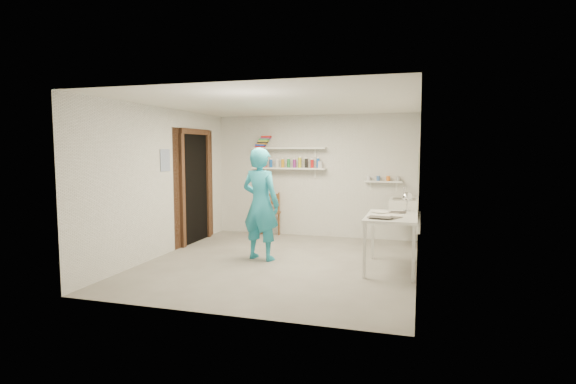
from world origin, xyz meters
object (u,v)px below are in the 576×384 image
(desk_lamp, at_px, (407,197))
(wooden_chair, at_px, (267,213))
(wall_clock, at_px, (262,184))
(belfast_sink, at_px, (404,208))
(man, at_px, (261,204))
(work_table, at_px, (391,243))

(desk_lamp, bearing_deg, wooden_chair, 152.86)
(wooden_chair, bearing_deg, wall_clock, -67.34)
(belfast_sink, distance_m, wall_clock, 2.60)
(man, xyz_separation_m, work_table, (2.00, -0.05, -0.48))
(desk_lamp, bearing_deg, man, -169.03)
(wall_clock, bearing_deg, desk_lamp, 18.84)
(work_table, bearing_deg, desk_lamp, 67.58)
(wall_clock, relative_size, wooden_chair, 0.34)
(man, xyz_separation_m, wooden_chair, (-0.53, 1.83, -0.41))
(man, bearing_deg, wall_clock, -63.09)
(work_table, distance_m, desk_lamp, 0.80)
(belfast_sink, distance_m, desk_lamp, 1.20)
(belfast_sink, xyz_separation_m, wooden_chair, (-2.65, 0.25, -0.23))
(belfast_sink, bearing_deg, wall_clock, -147.77)
(man, distance_m, wall_clock, 0.37)
(wooden_chair, relative_size, work_table, 0.79)
(wall_clock, height_order, wooden_chair, wall_clock)
(desk_lamp, bearing_deg, wall_clock, -174.61)
(belfast_sink, distance_m, wooden_chair, 2.67)
(man, bearing_deg, desk_lamp, -155.58)
(work_table, bearing_deg, wooden_chair, 143.53)
(man, distance_m, desk_lamp, 2.24)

